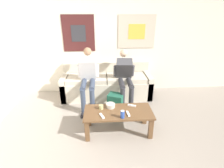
% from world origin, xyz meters
% --- Properties ---
extents(wall_back, '(10.00, 0.07, 2.55)m').
position_xyz_m(wall_back, '(0.00, 2.66, 1.28)').
color(wall_back, silver).
rests_on(wall_back, ground_plane).
extents(couch, '(2.08, 0.72, 0.77)m').
position_xyz_m(couch, '(0.13, 2.30, 0.29)').
color(couch, beige).
rests_on(couch, ground_plane).
extents(coffee_table, '(1.14, 0.52, 0.40)m').
position_xyz_m(coffee_table, '(0.27, 0.91, 0.33)').
color(coffee_table, brown).
rests_on(coffee_table, ground_plane).
extents(person_seated_adult, '(0.47, 0.92, 1.22)m').
position_xyz_m(person_seated_adult, '(-0.28, 1.92, 0.66)').
color(person_seated_adult, '#384256').
rests_on(person_seated_adult, ground_plane).
extents(person_seated_teen, '(0.47, 0.97, 1.15)m').
position_xyz_m(person_seated_teen, '(0.51, 1.96, 0.64)').
color(person_seated_teen, '#2D2D33').
rests_on(person_seated_teen, ground_plane).
extents(backpack, '(0.37, 0.34, 0.40)m').
position_xyz_m(backpack, '(0.28, 1.54, 0.19)').
color(backpack, '#1E5642').
rests_on(backpack, ground_plane).
extents(ceramic_bowl, '(0.16, 0.16, 0.07)m').
position_xyz_m(ceramic_bowl, '(0.15, 1.05, 0.45)').
color(ceramic_bowl, '#B7B2A8').
rests_on(ceramic_bowl, coffee_table).
extents(pillar_candle, '(0.08, 0.08, 0.08)m').
position_xyz_m(pillar_candle, '(-0.01, 1.01, 0.44)').
color(pillar_candle, tan).
rests_on(pillar_candle, coffee_table).
extents(drink_can_blue, '(0.07, 0.07, 0.12)m').
position_xyz_m(drink_can_blue, '(0.32, 0.73, 0.47)').
color(drink_can_blue, '#28479E').
rests_on(drink_can_blue, coffee_table).
extents(game_controller_near_left, '(0.15, 0.09, 0.03)m').
position_xyz_m(game_controller_near_left, '(0.53, 1.07, 0.42)').
color(game_controller_near_left, white).
rests_on(game_controller_near_left, coffee_table).
extents(game_controller_near_right, '(0.09, 0.15, 0.03)m').
position_xyz_m(game_controller_near_right, '(-0.00, 0.78, 0.42)').
color(game_controller_near_right, white).
rests_on(game_controller_near_right, coffee_table).
extents(game_controller_far_center, '(0.05, 0.15, 0.03)m').
position_xyz_m(game_controller_far_center, '(0.42, 0.81, 0.42)').
color(game_controller_far_center, white).
rests_on(game_controller_far_center, coffee_table).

